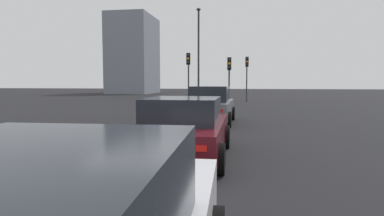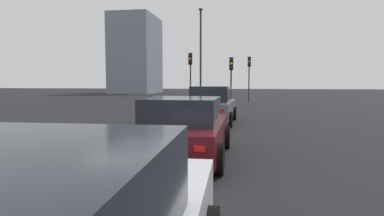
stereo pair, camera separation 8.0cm
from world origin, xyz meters
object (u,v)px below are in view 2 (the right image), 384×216
Objects in this scene: car_grey_lead at (212,106)px; traffic_light_far_left at (249,70)px; traffic_light_near_right at (231,71)px; traffic_light_near_left at (190,68)px; street_lamp_kerbside at (201,48)px; car_maroon_second at (184,129)px.

car_grey_lead is 1.05× the size of traffic_light_far_left.
car_grey_lead is 9.25m from traffic_light_near_right.
traffic_light_near_left is 1.13× the size of traffic_light_near_right.
street_lamp_kerbside is at bearing -151.72° from traffic_light_near_right.
car_grey_lead reaches higher than car_maroon_second.
traffic_light_near_right reaches higher than car_grey_lead.
traffic_light_near_left is 0.50× the size of street_lamp_kerbside.
car_maroon_second is at bearing -7.08° from traffic_light_near_right.
traffic_light_near_right is at bearing -1.21° from car_grey_lead.
car_grey_lead is 14.00m from street_lamp_kerbside.
car_maroon_second is 1.19× the size of traffic_light_near_right.
street_lamp_kerbside is (13.24, 2.31, 3.92)m from car_grey_lead.
traffic_light_far_left is (5.19, -4.56, 0.03)m from traffic_light_near_left.
traffic_light_far_left is (22.47, -1.80, 2.25)m from car_maroon_second.
car_grey_lead is 11.07m from traffic_light_near_left.
traffic_light_near_right is 6.78m from traffic_light_far_left.
traffic_light_near_right is 0.44× the size of street_lamp_kerbside.
traffic_light_far_left is (15.70, -1.82, 2.18)m from car_grey_lead.
traffic_light_far_left is at bearing 142.69° from traffic_light_near_left.
traffic_light_far_left reaches higher than car_grey_lead.
car_grey_lead is 0.53× the size of street_lamp_kerbside.
street_lamp_kerbside is at bearing 11.69° from car_grey_lead.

